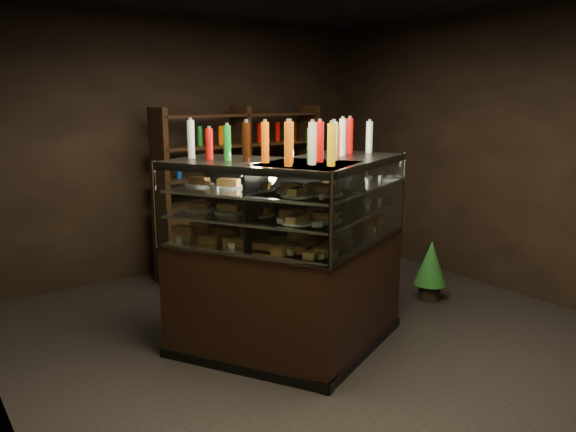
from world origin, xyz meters
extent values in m
plane|color=black|center=(0.00, 0.00, 0.00)|extent=(5.00, 5.00, 0.00)
cube|color=black|center=(0.00, 2.50, 1.50)|extent=(5.00, 0.02, 3.00)
cube|color=black|center=(2.50, 0.00, 1.50)|extent=(0.02, 5.00, 3.00)
cube|color=black|center=(-0.05, -0.32, 0.47)|extent=(1.62, 1.25, 0.95)
cube|color=black|center=(-0.05, -0.32, 0.04)|extent=(1.67, 1.29, 0.08)
cube|color=black|center=(-0.05, -0.32, 1.59)|extent=(1.62, 1.25, 0.06)
cube|color=silver|center=(-0.05, -0.32, 0.96)|extent=(1.55, 1.17, 0.02)
cube|color=silver|center=(-0.05, -0.32, 1.18)|extent=(1.55, 1.17, 0.02)
cube|color=silver|center=(-0.05, -0.32, 1.38)|extent=(1.55, 1.17, 0.02)
cube|color=white|center=(0.10, -0.66, 1.29)|extent=(1.33, 0.59, 0.67)
cylinder|color=silver|center=(0.77, -0.36, 1.29)|extent=(0.03, 0.03, 0.69)
cylinder|color=silver|center=(-0.56, -0.95, 1.29)|extent=(0.03, 0.03, 0.69)
cube|color=black|center=(-0.62, -0.14, 0.47)|extent=(1.36, 1.62, 0.95)
cube|color=black|center=(-0.62, -0.14, 0.04)|extent=(1.40, 1.67, 0.08)
cube|color=black|center=(-0.62, -0.14, 1.59)|extent=(1.36, 1.62, 0.06)
cube|color=silver|center=(-0.62, -0.14, 0.96)|extent=(1.28, 1.54, 0.02)
cube|color=silver|center=(-0.62, -0.14, 1.18)|extent=(1.28, 1.54, 0.02)
cube|color=silver|center=(-0.62, -0.14, 1.38)|extent=(1.28, 1.54, 0.02)
cube|color=white|center=(-0.94, -0.32, 1.29)|extent=(0.74, 1.26, 0.67)
cylinder|color=silver|center=(-0.56, -0.95, 1.29)|extent=(0.03, 0.03, 0.69)
cylinder|color=silver|center=(-1.30, 0.31, 1.29)|extent=(0.03, 0.03, 0.69)
cube|color=#B2703F|center=(-0.59, -0.60, 1.00)|extent=(0.20, 0.15, 0.06)
cube|color=#B2703F|center=(-0.37, -0.50, 1.00)|extent=(0.20, 0.15, 0.06)
cube|color=#B2703F|center=(-0.14, -0.40, 1.00)|extent=(0.20, 0.15, 0.06)
cube|color=#B2703F|center=(0.08, -0.31, 1.00)|extent=(0.20, 0.15, 0.06)
cube|color=#B2703F|center=(0.30, -0.21, 1.00)|extent=(0.20, 0.15, 0.06)
cube|color=#B2703F|center=(0.53, -0.11, 1.00)|extent=(0.20, 0.15, 0.06)
cylinder|color=white|center=(-0.55, -0.54, 1.20)|extent=(0.24, 0.24, 0.02)
cube|color=#B2703F|center=(-0.55, -0.54, 1.24)|extent=(0.19, 0.15, 0.05)
cylinder|color=white|center=(-0.30, -0.43, 1.20)|extent=(0.24, 0.24, 0.02)
cube|color=#B2703F|center=(-0.30, -0.43, 1.24)|extent=(0.19, 0.15, 0.05)
cylinder|color=white|center=(-0.05, -0.32, 1.20)|extent=(0.24, 0.24, 0.02)
cube|color=#B2703F|center=(-0.05, -0.32, 1.24)|extent=(0.19, 0.15, 0.05)
cylinder|color=white|center=(0.21, -0.21, 1.20)|extent=(0.24, 0.24, 0.02)
cube|color=#B2703F|center=(0.21, -0.21, 1.24)|extent=(0.19, 0.15, 0.05)
cylinder|color=white|center=(0.46, -0.10, 1.20)|extent=(0.24, 0.24, 0.02)
cube|color=#B2703F|center=(0.46, -0.10, 1.24)|extent=(0.19, 0.15, 0.05)
cylinder|color=white|center=(-0.55, -0.54, 1.40)|extent=(0.24, 0.24, 0.02)
cube|color=#B2703F|center=(-0.55, -0.54, 1.44)|extent=(0.19, 0.15, 0.05)
cylinder|color=white|center=(-0.30, -0.43, 1.40)|extent=(0.24, 0.24, 0.02)
cube|color=#B2703F|center=(-0.30, -0.43, 1.44)|extent=(0.19, 0.15, 0.05)
cylinder|color=white|center=(-0.05, -0.32, 1.40)|extent=(0.24, 0.24, 0.02)
cube|color=#B2703F|center=(-0.05, -0.32, 1.44)|extent=(0.19, 0.15, 0.05)
cylinder|color=white|center=(0.21, -0.21, 1.40)|extent=(0.24, 0.24, 0.02)
cube|color=#B2703F|center=(0.21, -0.21, 1.44)|extent=(0.19, 0.15, 0.05)
cylinder|color=white|center=(0.46, -0.10, 1.40)|extent=(0.24, 0.24, 0.02)
cube|color=#B2703F|center=(0.46, -0.10, 1.44)|extent=(0.19, 0.15, 0.05)
cube|color=#B2703F|center=(-0.95, 0.37, 1.00)|extent=(0.17, 0.20, 0.06)
cube|color=#B2703F|center=(-0.83, 0.16, 1.00)|extent=(0.17, 0.20, 0.06)
cube|color=#B2703F|center=(-0.71, -0.05, 1.00)|extent=(0.17, 0.20, 0.06)
cube|color=#B2703F|center=(-0.59, -0.26, 1.00)|extent=(0.17, 0.20, 0.06)
cube|color=#B2703F|center=(-0.46, -0.47, 1.00)|extent=(0.17, 0.20, 0.06)
cube|color=#B2703F|center=(-0.34, -0.68, 1.00)|extent=(0.17, 0.20, 0.06)
cylinder|color=white|center=(-0.89, 0.34, 1.20)|extent=(0.24, 0.24, 0.02)
cube|color=#B2703F|center=(-0.89, 0.34, 1.24)|extent=(0.16, 0.19, 0.05)
cylinder|color=white|center=(-0.75, 0.10, 1.20)|extent=(0.24, 0.24, 0.02)
cube|color=#B2703F|center=(-0.75, 0.10, 1.24)|extent=(0.16, 0.19, 0.05)
cylinder|color=white|center=(-0.62, -0.14, 1.20)|extent=(0.24, 0.24, 0.02)
cube|color=#B2703F|center=(-0.62, -0.14, 1.24)|extent=(0.16, 0.19, 0.05)
cylinder|color=white|center=(-0.48, -0.38, 1.20)|extent=(0.24, 0.24, 0.02)
cube|color=#B2703F|center=(-0.48, -0.38, 1.24)|extent=(0.16, 0.19, 0.05)
cylinder|color=white|center=(-0.34, -0.61, 1.20)|extent=(0.24, 0.24, 0.02)
cube|color=#B2703F|center=(-0.34, -0.61, 1.24)|extent=(0.16, 0.19, 0.05)
cylinder|color=white|center=(-0.89, 0.34, 1.40)|extent=(0.24, 0.24, 0.02)
cube|color=#B2703F|center=(-0.89, 0.34, 1.44)|extent=(0.16, 0.19, 0.05)
cylinder|color=white|center=(-0.75, 0.10, 1.40)|extent=(0.24, 0.24, 0.02)
cube|color=#B2703F|center=(-0.75, 0.10, 1.44)|extent=(0.16, 0.19, 0.05)
cylinder|color=white|center=(-0.62, -0.14, 1.40)|extent=(0.24, 0.24, 0.02)
cube|color=#B2703F|center=(-0.62, -0.14, 1.44)|extent=(0.16, 0.19, 0.05)
cylinder|color=white|center=(-0.48, -0.38, 1.40)|extent=(0.24, 0.24, 0.02)
cube|color=#B2703F|center=(-0.48, -0.38, 1.44)|extent=(0.16, 0.19, 0.05)
cylinder|color=white|center=(-0.34, -0.61, 1.40)|extent=(0.24, 0.24, 0.02)
cube|color=#B2703F|center=(-0.34, -0.61, 1.44)|extent=(0.16, 0.19, 0.05)
cylinder|color=black|center=(-0.60, -0.57, 1.76)|extent=(0.06, 0.06, 0.28)
cylinder|color=silver|center=(-0.60, -0.57, 1.91)|extent=(0.03, 0.03, 0.02)
cylinder|color=#0F38B2|center=(-0.44, -0.50, 1.76)|extent=(0.06, 0.06, 0.28)
cylinder|color=silver|center=(-0.44, -0.50, 1.91)|extent=(0.03, 0.03, 0.02)
cylinder|color=yellow|center=(-0.29, -0.43, 1.76)|extent=(0.06, 0.06, 0.28)
cylinder|color=silver|center=(-0.29, -0.43, 1.91)|extent=(0.03, 0.03, 0.02)
cylinder|color=#147223|center=(-0.13, -0.36, 1.76)|extent=(0.06, 0.06, 0.28)
cylinder|color=silver|center=(-0.13, -0.36, 1.91)|extent=(0.03, 0.03, 0.02)
cylinder|color=#B20C0A|center=(0.03, -0.29, 1.76)|extent=(0.06, 0.06, 0.28)
cylinder|color=silver|center=(0.03, -0.29, 1.91)|extent=(0.03, 0.03, 0.02)
cylinder|color=silver|center=(0.19, -0.22, 1.76)|extent=(0.06, 0.06, 0.28)
cylinder|color=silver|center=(0.19, -0.22, 1.91)|extent=(0.03, 0.03, 0.02)
cylinder|color=#D8590A|center=(0.35, -0.15, 1.76)|extent=(0.06, 0.06, 0.28)
cylinder|color=silver|center=(0.35, -0.15, 1.91)|extent=(0.03, 0.03, 0.02)
cylinder|color=black|center=(0.51, -0.08, 1.76)|extent=(0.06, 0.06, 0.28)
cylinder|color=silver|center=(0.51, -0.08, 1.91)|extent=(0.03, 0.03, 0.02)
cylinder|color=black|center=(-0.92, 0.39, 1.76)|extent=(0.06, 0.06, 0.28)
cylinder|color=silver|center=(-0.92, 0.39, 1.91)|extent=(0.03, 0.03, 0.02)
cylinder|color=#0F38B2|center=(-0.84, 0.24, 1.76)|extent=(0.06, 0.06, 0.28)
cylinder|color=silver|center=(-0.84, 0.24, 1.91)|extent=(0.03, 0.03, 0.02)
cylinder|color=yellow|center=(-0.75, 0.09, 1.76)|extent=(0.06, 0.06, 0.28)
cylinder|color=silver|center=(-0.75, 0.09, 1.91)|extent=(0.03, 0.03, 0.02)
cylinder|color=#147223|center=(-0.66, -0.06, 1.76)|extent=(0.06, 0.06, 0.28)
cylinder|color=silver|center=(-0.66, -0.06, 1.91)|extent=(0.03, 0.03, 0.02)
cylinder|color=#B20C0A|center=(-0.57, -0.21, 1.76)|extent=(0.06, 0.06, 0.28)
cylinder|color=silver|center=(-0.57, -0.21, 1.91)|extent=(0.03, 0.03, 0.02)
cylinder|color=silver|center=(-0.48, -0.36, 1.76)|extent=(0.06, 0.06, 0.28)
cylinder|color=silver|center=(-0.48, -0.36, 1.91)|extent=(0.03, 0.03, 0.02)
cylinder|color=#D8590A|center=(-0.40, -0.51, 1.76)|extent=(0.06, 0.06, 0.28)
cylinder|color=silver|center=(-0.40, -0.51, 1.91)|extent=(0.03, 0.03, 0.02)
cylinder|color=black|center=(-0.31, -0.66, 1.76)|extent=(0.06, 0.06, 0.28)
cylinder|color=silver|center=(-0.31, -0.66, 1.91)|extent=(0.03, 0.03, 0.02)
cylinder|color=black|center=(1.56, -0.06, 0.08)|extent=(0.22, 0.22, 0.17)
cone|color=#164E21|center=(1.56, -0.06, 0.40)|extent=(0.34, 0.34, 0.47)
cone|color=#164E21|center=(1.56, -0.06, 0.56)|extent=(0.26, 0.26, 0.33)
cube|color=black|center=(0.52, 2.05, 0.45)|extent=(2.22, 0.53, 0.90)
cube|color=black|center=(-0.55, 2.00, 1.45)|extent=(0.08, 0.38, 1.10)
cube|color=black|center=(0.52, 2.05, 1.45)|extent=(0.08, 0.38, 1.10)
cube|color=black|center=(1.59, 2.10, 1.45)|extent=(0.08, 0.38, 1.10)
cube|color=black|center=(0.52, 2.05, 1.20)|extent=(2.17, 0.49, 0.03)
cube|color=black|center=(0.52, 2.05, 1.55)|extent=(2.17, 0.49, 0.03)
cube|color=black|center=(0.52, 2.05, 1.90)|extent=(2.17, 0.49, 0.03)
cylinder|color=black|center=(-0.31, 2.01, 1.32)|extent=(0.06, 0.06, 0.22)
cylinder|color=#0F38B2|center=(-0.03, 2.02, 1.32)|extent=(0.06, 0.06, 0.22)
cylinder|color=yellow|center=(0.24, 2.04, 1.32)|extent=(0.06, 0.06, 0.22)
cylinder|color=#147223|center=(0.52, 2.05, 1.32)|extent=(0.06, 0.06, 0.22)
cylinder|color=#B20C0A|center=(0.80, 2.06, 1.32)|extent=(0.06, 0.06, 0.22)
cylinder|color=silver|center=(1.08, 2.08, 1.32)|extent=(0.06, 0.06, 0.22)
cylinder|color=#D8590A|center=(1.36, 2.09, 1.32)|extent=(0.06, 0.06, 0.22)
camera|label=1|loc=(-2.95, -3.79, 2.11)|focal=35.00mm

